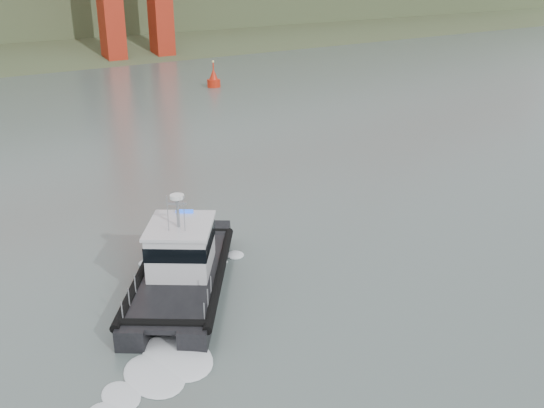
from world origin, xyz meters
The scene contains 3 objects.
ground centered at (0.00, 0.00, 0.00)m, with size 400.00×400.00×0.00m, color #495752.
patrol_boat centered at (-5.84, 7.63, 1.18)m, with size 8.69×9.91×4.73m.
nav_buoy centered at (20.23, 49.34, 0.88)m, with size 1.61×1.61×3.34m.
Camera 1 is at (-16.59, -14.56, 13.79)m, focal length 40.00 mm.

